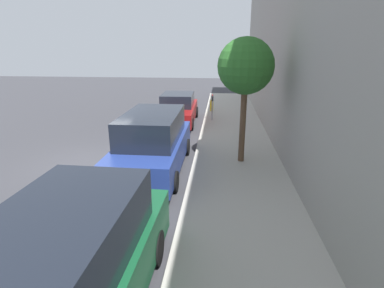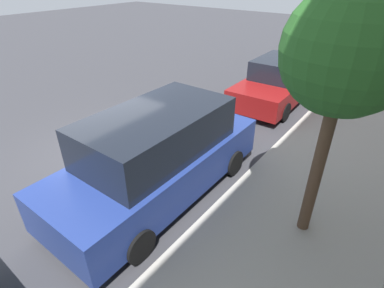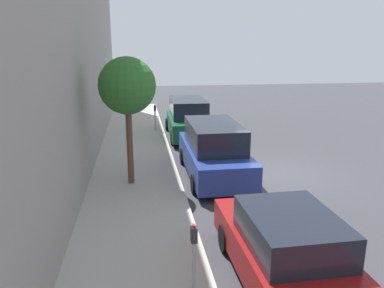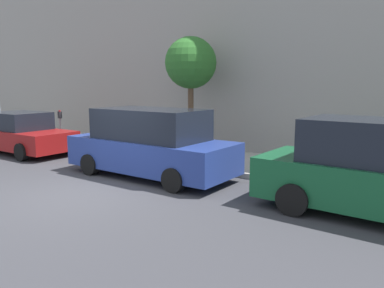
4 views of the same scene
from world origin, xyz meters
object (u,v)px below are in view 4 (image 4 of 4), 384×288
object	(u,v)px
parked_sedan_third	(21,134)
parking_meter_far	(60,123)
fire_hydrant	(26,131)
street_tree	(191,64)
parked_minivan_second	(151,144)

from	to	relation	value
parked_sedan_third	parking_meter_far	distance (m)	1.83
parked_sedan_third	fire_hydrant	bearing A→B (deg)	56.25
fire_hydrant	street_tree	bearing A→B (deg)	-81.21
parking_meter_far	street_tree	bearing A→B (deg)	-78.61
parking_meter_far	fire_hydrant	world-z (taller)	parking_meter_far
parked_minivan_second	street_tree	distance (m)	3.77
street_tree	fire_hydrant	bearing A→B (deg)	98.79
parked_minivan_second	fire_hydrant	size ratio (longest dim) A/B	7.10
parked_minivan_second	parked_sedan_third	world-z (taller)	parked_minivan_second
parked_minivan_second	parking_meter_far	distance (m)	6.75
parked_sedan_third	street_tree	size ratio (longest dim) A/B	1.12
parked_minivan_second	street_tree	xyz separation A→B (m)	(2.88, 0.69, 2.34)
parked_minivan_second	parking_meter_far	bearing A→B (deg)	75.40
parked_minivan_second	parking_meter_far	world-z (taller)	parked_minivan_second
parked_minivan_second	street_tree	world-z (taller)	street_tree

